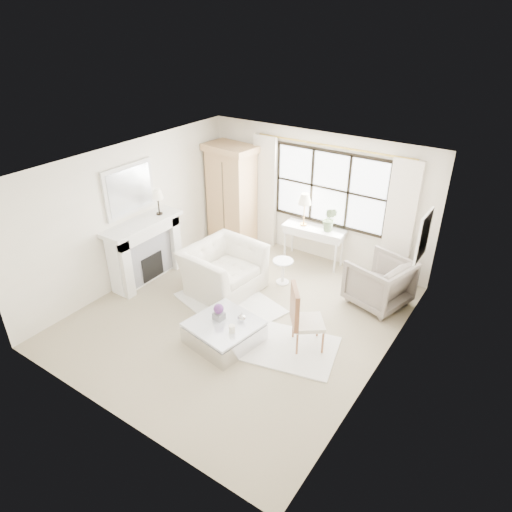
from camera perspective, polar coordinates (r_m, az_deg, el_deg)
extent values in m
plane|color=tan|center=(8.14, -2.10, -7.44)|extent=(5.50, 5.50, 0.00)
plane|color=silver|center=(6.90, -2.50, 10.99)|extent=(5.50, 5.50, 0.00)
plane|color=white|center=(9.57, 7.53, 7.35)|extent=(5.00, 0.00, 5.00)
plane|color=silver|center=(5.80, -18.72, -9.55)|extent=(5.00, 0.00, 5.00)
plane|color=white|center=(9.00, -15.31, 5.12)|extent=(0.00, 5.50, 5.50)
plane|color=silver|center=(6.46, 16.02, -4.80)|extent=(0.00, 5.50, 5.50)
cube|color=white|center=(9.35, 9.22, 8.33)|extent=(2.40, 0.02, 1.50)
cylinder|color=#B6963F|center=(9.04, 9.48, 13.40)|extent=(3.30, 0.04, 0.04)
cube|color=silver|center=(10.09, 1.11, 8.02)|extent=(0.55, 0.10, 2.47)
cube|color=white|center=(8.94, 17.47, 3.85)|extent=(0.55, 0.10, 2.47)
cube|color=white|center=(9.17, -13.83, 0.50)|extent=(0.34, 1.50, 1.18)
cube|color=#B5B5BC|center=(9.08, -13.05, -0.11)|extent=(0.03, 1.22, 0.97)
cube|color=black|center=(9.18, -12.87, -1.28)|extent=(0.06, 0.52, 0.50)
cube|color=white|center=(8.87, -14.12, 4.02)|extent=(0.58, 1.66, 0.08)
cube|color=silver|center=(8.80, -15.59, 8.00)|extent=(0.05, 1.15, 0.95)
cube|color=silver|center=(8.78, -15.46, 7.97)|extent=(0.02, 1.00, 0.80)
cube|color=white|center=(7.83, 20.21, 2.33)|extent=(0.04, 0.62, 0.82)
cube|color=beige|center=(7.83, 20.07, 2.37)|extent=(0.01, 0.52, 0.72)
cylinder|color=black|center=(9.07, -11.97, 5.21)|extent=(0.12, 0.12, 0.03)
cylinder|color=black|center=(9.01, -12.08, 6.18)|extent=(0.03, 0.03, 0.30)
cone|color=#FBEDCD|center=(8.92, -12.24, 7.60)|extent=(0.22, 0.22, 0.18)
cube|color=tan|center=(10.28, -3.06, 7.28)|extent=(1.06, 0.70, 2.10)
cube|color=tan|center=(9.92, -3.23, 13.31)|extent=(1.19, 0.81, 0.14)
cube|color=white|center=(9.54, 7.25, 2.90)|extent=(1.27, 0.50, 0.14)
cube|color=white|center=(9.50, 7.28, 3.39)|extent=(1.33, 0.55, 0.06)
cylinder|color=#AF7D3C|center=(9.57, 5.95, 3.96)|extent=(0.14, 0.14, 0.03)
cylinder|color=#AF7D3C|center=(9.47, 6.02, 5.31)|extent=(0.02, 0.02, 0.46)
cone|color=beige|center=(9.35, 6.12, 7.11)|extent=(0.28, 0.28, 0.22)
imported|color=#5D744D|center=(9.26, 9.20, 4.55)|extent=(0.29, 0.24, 0.53)
cylinder|color=white|center=(9.04, 3.32, -3.27)|extent=(0.26, 0.26, 0.03)
cylinder|color=white|center=(8.92, 3.37, -1.99)|extent=(0.06, 0.06, 0.44)
cylinder|color=white|center=(8.80, 3.41, -0.64)|extent=(0.40, 0.40, 0.03)
cube|color=white|center=(8.43, -3.31, -5.90)|extent=(2.11, 1.74, 0.03)
cube|color=white|center=(7.43, 4.22, -11.43)|extent=(1.67, 1.40, 0.03)
imported|color=white|center=(8.63, -4.13, -1.65)|extent=(1.32, 1.48, 0.89)
imported|color=gray|center=(8.51, 15.11, -3.16)|extent=(1.21, 1.19, 0.89)
cube|color=silver|center=(7.24, 6.57, -8.28)|extent=(0.66, 0.66, 0.07)
cube|color=#A26944|center=(7.02, 4.86, -6.30)|extent=(0.33, 0.41, 0.60)
cube|color=silver|center=(7.48, -3.99, -9.65)|extent=(1.15, 1.15, 0.32)
cube|color=silver|center=(7.36, -4.04, -8.43)|extent=(1.15, 1.15, 0.04)
cube|color=gray|center=(7.40, -4.66, -7.48)|extent=(0.17, 0.17, 0.12)
sphere|color=#612F77|center=(7.32, -4.70, -6.59)|extent=(0.16, 0.16, 0.16)
cylinder|color=white|center=(7.12, -3.03, -9.07)|extent=(0.10, 0.10, 0.12)
imported|color=white|center=(7.33, -1.81, -7.63)|extent=(0.18, 0.18, 0.15)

